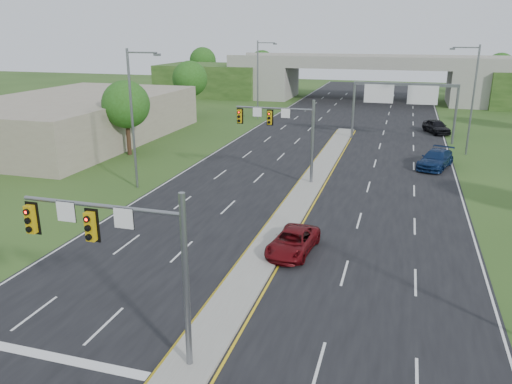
{
  "coord_description": "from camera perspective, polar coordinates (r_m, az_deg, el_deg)",
  "views": [
    {
      "loc": [
        7.0,
        -14.66,
        12.2
      ],
      "look_at": [
        -1.14,
        12.67,
        3.0
      ],
      "focal_mm": 35.0,
      "sensor_mm": 36.0,
      "label": 1
    }
  ],
  "objects": [
    {
      "name": "tree_l_mid",
      "position": [
        76.54,
        -7.56,
        12.72
      ],
      "size": [
        5.2,
        5.2,
        8.12
      ],
      "color": "#382316",
      "rests_on": "ground"
    },
    {
      "name": "car_far_b",
      "position": [
        49.55,
        19.85,
        3.56
      ],
      "size": [
        3.9,
        6.1,
        1.64
      ],
      "primitive_type": "imported",
      "rotation": [
        0.0,
        0.0,
        -0.3
      ],
      "color": "#0B1E45",
      "rests_on": "road"
    },
    {
      "name": "tree_back_a",
      "position": [
        117.78,
        -6.1,
        14.69
      ],
      "size": [
        6.0,
        6.0,
        8.85
      ],
      "color": "#382316",
      "rests_on": "ground"
    },
    {
      "name": "commercial_building",
      "position": [
        62.69,
        -20.05,
        7.91
      ],
      "size": [
        18.0,
        30.0,
        5.0
      ],
      "primitive_type": "cube",
      "color": "gray",
      "rests_on": "ground"
    },
    {
      "name": "tree_back_b",
      "position": [
        113.2,
        0.68,
        14.5
      ],
      "size": [
        5.6,
        5.6,
        8.32
      ],
      "color": "#382316",
      "rests_on": "ground"
    },
    {
      "name": "tree_l_near",
      "position": [
        52.66,
        -14.65,
        9.65
      ],
      "size": [
        4.8,
        4.8,
        7.6
      ],
      "color": "#382316",
      "rests_on": "ground"
    },
    {
      "name": "median",
      "position": [
        40.18,
        5.78,
        0.26
      ],
      "size": [
        2.0,
        54.0,
        0.16
      ],
      "primitive_type": "cube",
      "color": "gray",
      "rests_on": "road"
    },
    {
      "name": "car_far_c",
      "position": [
        66.8,
        19.92,
        7.05
      ],
      "size": [
        3.69,
        5.33,
        1.69
      ],
      "primitive_type": "imported",
      "rotation": [
        0.0,
        0.0,
        0.38
      ],
      "color": "black",
      "rests_on": "road"
    },
    {
      "name": "overpass",
      "position": [
        95.32,
        12.6,
        12.27
      ],
      "size": [
        80.0,
        14.0,
        8.1
      ],
      "color": "gray",
      "rests_on": "ground"
    },
    {
      "name": "lane_markings",
      "position": [
        45.88,
        6.46,
        2.38
      ],
      "size": [
        23.72,
        160.0,
        0.01
      ],
      "color": "gold",
      "rests_on": "road"
    },
    {
      "name": "sign_gantry",
      "position": [
        59.99,
        16.45,
        10.51
      ],
      "size": [
        11.58,
        0.44,
        6.67
      ],
      "color": "slate",
      "rests_on": "ground"
    },
    {
      "name": "ground",
      "position": [
        20.32,
        -7.55,
        -19.2
      ],
      "size": [
        240.0,
        240.0,
        0.0
      ],
      "primitive_type": "plane",
      "color": "#264518",
      "rests_on": "ground"
    },
    {
      "name": "lightpole_l_mid",
      "position": [
        40.63,
        -13.77,
        8.75
      ],
      "size": [
        2.85,
        0.25,
        11.0
      ],
      "color": "slate",
      "rests_on": "ground"
    },
    {
      "name": "road",
      "position": [
        51.62,
        8.34,
        4.03
      ],
      "size": [
        24.0,
        160.0,
        0.02
      ],
      "primitive_type": "cube",
      "color": "black",
      "rests_on": "ground"
    },
    {
      "name": "car_far_a",
      "position": [
        28.88,
        4.24,
        -5.68
      ],
      "size": [
        2.65,
        4.94,
        1.32
      ],
      "primitive_type": "imported",
      "rotation": [
        0.0,
        0.0,
        -0.1
      ],
      "color": "#59080D",
      "rests_on": "road"
    },
    {
      "name": "signal_mast_near",
      "position": [
        18.83,
        -14.58,
        -6.13
      ],
      "size": [
        6.62,
        0.6,
        7.0
      ],
      "color": "slate",
      "rests_on": "ground"
    },
    {
      "name": "signal_mast_far",
      "position": [
        41.34,
        3.39,
        7.43
      ],
      "size": [
        6.62,
        0.6,
        7.0
      ],
      "color": "slate",
      "rests_on": "ground"
    },
    {
      "name": "lightpole_r_far",
      "position": [
        55.36,
        23.39,
        10.13
      ],
      "size": [
        2.85,
        0.25,
        11.0
      ],
      "color": "slate",
      "rests_on": "ground"
    },
    {
      "name": "tree_back_c",
      "position": [
        110.19,
        26.11,
        12.65
      ],
      "size": [
        5.6,
        5.6,
        8.32
      ],
      "color": "#382316",
      "rests_on": "ground"
    },
    {
      "name": "lightpole_l_far",
      "position": [
        72.82,
        0.35,
        13.08
      ],
      "size": [
        2.85,
        0.25,
        11.0
      ],
      "color": "slate",
      "rests_on": "ground"
    }
  ]
}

